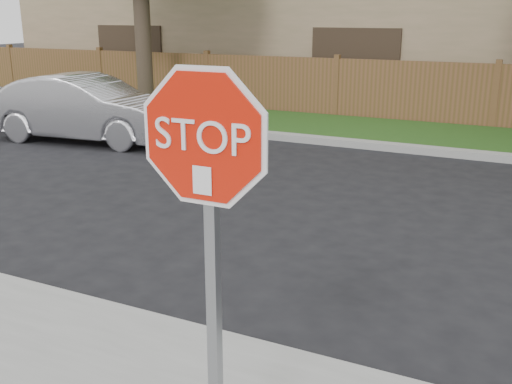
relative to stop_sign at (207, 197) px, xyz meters
The scene contains 6 objects.
ground 2.38m from the stop_sign, 76.53° to the left, with size 90.00×90.00×0.00m, color black.
far_curb 9.80m from the stop_sign, 87.89° to the left, with size 70.00×0.30×0.15m, color gray.
grass_strip 11.42m from the stop_sign, 88.20° to the left, with size 70.00×3.00×0.12m, color #1E4714.
fence 12.93m from the stop_sign, 88.42° to the left, with size 70.00×0.12×1.60m, color brown.
stop_sign is the anchor object (origin of this frame).
sedan_left 10.82m from the stop_sign, 135.08° to the left, with size 1.54×4.43×1.46m, color #B7B6BB.
Camera 1 is at (1.19, -4.05, 2.75)m, focal length 42.00 mm.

